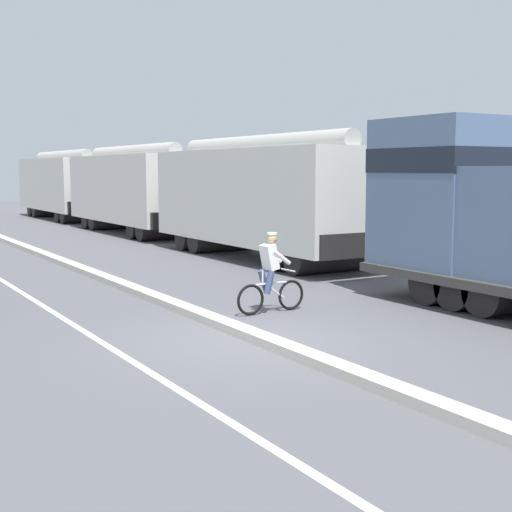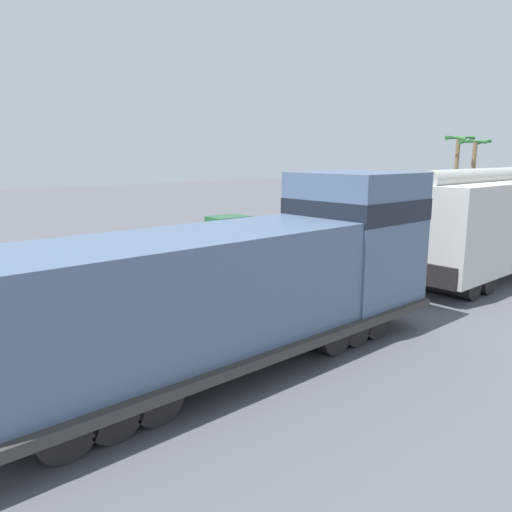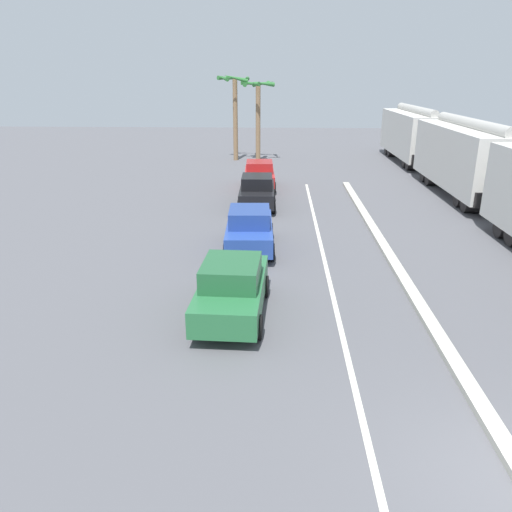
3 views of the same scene
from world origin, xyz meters
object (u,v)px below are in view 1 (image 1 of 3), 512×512
hopper_car_lead (260,198)px  hopper_car_middle (133,190)px  hopper_car_trailing (63,185)px  cyclist (270,275)px

hopper_car_lead → hopper_car_middle: same height
hopper_car_middle → hopper_car_trailing: same height
hopper_car_trailing → cyclist: size_ratio=6.18×
hopper_car_middle → hopper_car_trailing: (0.00, 11.60, 0.00)m
hopper_car_lead → hopper_car_trailing: 23.20m
hopper_car_middle → cyclist: hopper_car_middle is taller
hopper_car_trailing → hopper_car_lead: bearing=-90.0°
hopper_car_lead → hopper_car_middle: (0.00, 11.60, 0.00)m
hopper_car_middle → cyclist: (-4.57, -19.53, -1.26)m
hopper_car_lead → cyclist: bearing=-120.0°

